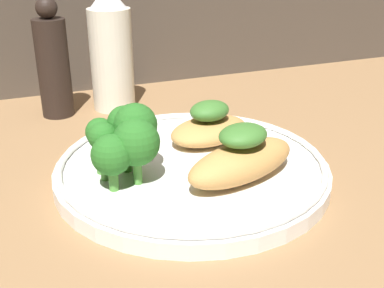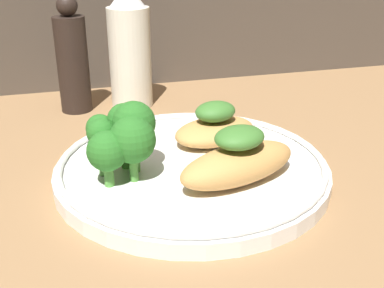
% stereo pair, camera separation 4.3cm
% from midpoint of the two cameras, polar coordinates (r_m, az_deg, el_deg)
% --- Properties ---
extents(ground_plane, '(1.80, 1.80, 0.01)m').
position_cam_midpoint_polar(ground_plane, '(0.45, -2.76, -4.59)').
color(ground_plane, '#936D47').
extents(plate, '(0.25, 0.25, 0.02)m').
position_cam_midpoint_polar(plate, '(0.44, -2.80, -2.90)').
color(plate, white).
rests_on(plate, ground_plane).
extents(grilled_meat_front, '(0.12, 0.08, 0.05)m').
position_cam_midpoint_polar(grilled_meat_front, '(0.41, 2.93, -1.76)').
color(grilled_meat_front, tan).
rests_on(grilled_meat_front, plate).
extents(grilled_meat_middle, '(0.10, 0.08, 0.04)m').
position_cam_midpoint_polar(grilled_meat_middle, '(0.48, -0.50, 2.01)').
color(grilled_meat_middle, tan).
rests_on(grilled_meat_middle, plate).
extents(broccoli_bunch, '(0.06, 0.06, 0.07)m').
position_cam_midpoint_polar(broccoli_bunch, '(0.41, -11.01, 0.63)').
color(broccoli_bunch, '#4C8E38').
rests_on(broccoli_bunch, plate).
extents(sauce_bottle, '(0.05, 0.05, 0.15)m').
position_cam_midpoint_polar(sauce_bottle, '(0.62, -11.58, 10.66)').
color(sauce_bottle, silver).
rests_on(sauce_bottle, ground_plane).
extents(pepper_grinder, '(0.04, 0.04, 0.14)m').
position_cam_midpoint_polar(pepper_grinder, '(0.61, -18.14, 9.00)').
color(pepper_grinder, black).
rests_on(pepper_grinder, ground_plane).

